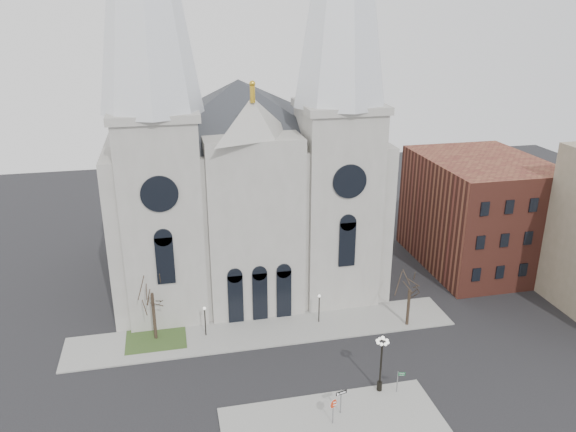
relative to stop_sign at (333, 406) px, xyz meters
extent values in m
plane|color=black|center=(-2.95, 3.79, -1.83)|extent=(160.00, 160.00, 0.00)
cube|color=gray|center=(-2.95, 14.79, -1.76)|extent=(40.00, 6.00, 0.14)
cube|color=#2C431C|center=(-13.95, 15.79, -1.74)|extent=(6.00, 5.00, 0.18)
cube|color=gray|center=(-2.95, 29.79, 7.17)|extent=(30.00, 24.00, 18.00)
pyramid|color=#2D3035|center=(-2.95, 29.79, 22.17)|extent=(33.00, 26.40, 6.00)
cube|color=gray|center=(-12.45, 21.29, 9.17)|extent=(8.00, 8.00, 22.00)
cylinder|color=black|center=(-12.45, 17.24, 13.17)|extent=(3.60, 0.30, 3.60)
cube|color=gray|center=(6.55, 21.29, 9.17)|extent=(8.00, 8.00, 22.00)
cylinder|color=black|center=(6.55, 17.24, 13.17)|extent=(3.60, 0.30, 3.60)
cube|color=gray|center=(-2.95, 19.79, 7.92)|extent=(10.00, 5.00, 19.50)
pyramid|color=gray|center=(-2.95, 19.79, 19.67)|extent=(11.00, 5.00, 4.00)
cube|color=brown|center=(27.05, 25.79, 5.17)|extent=(14.00, 18.00, 14.00)
cylinder|color=black|center=(-13.95, 15.79, 0.80)|extent=(0.32, 0.32, 5.25)
cylinder|color=black|center=(12.05, 12.79, 0.27)|extent=(0.32, 0.32, 4.20)
cylinder|color=black|center=(-8.95, 15.29, -0.19)|extent=(0.12, 0.12, 3.00)
sphere|color=white|center=(-8.95, 15.29, 1.41)|extent=(0.32, 0.32, 0.32)
cylinder|color=black|center=(3.05, 15.29, -0.19)|extent=(0.12, 0.12, 3.00)
sphere|color=white|center=(3.05, 15.29, 1.41)|extent=(0.32, 0.32, 0.32)
cylinder|color=slate|center=(0.00, 0.00, -0.55)|extent=(0.09, 0.09, 2.27)
cylinder|color=red|center=(0.00, 0.00, 0.24)|extent=(0.79, 0.17, 0.79)
cylinder|color=white|center=(0.00, 0.00, 0.24)|extent=(0.84, 0.16, 0.85)
cube|color=white|center=(0.00, 0.00, 0.37)|extent=(0.43, 0.09, 0.10)
cube|color=white|center=(0.00, 0.00, 0.11)|extent=(0.49, 0.10, 0.10)
cylinder|color=black|center=(5.21, 3.13, 0.74)|extent=(0.17, 0.17, 4.85)
cylinder|color=black|center=(5.21, 3.13, -1.27)|extent=(0.46, 0.46, 0.84)
sphere|color=white|center=(5.21, 3.13, 3.64)|extent=(0.34, 0.34, 0.34)
cylinder|color=slate|center=(0.98, 1.04, -0.54)|extent=(0.10, 0.10, 2.29)
cube|color=black|center=(0.98, 1.04, 0.33)|extent=(0.99, 0.26, 0.33)
cylinder|color=slate|center=(6.60, 2.59, -0.64)|extent=(0.09, 0.09, 2.10)
cube|color=#0B5126|center=(6.93, 2.51, 0.27)|extent=(0.58, 0.16, 0.14)
cube|color=#0B5126|center=(6.93, 2.51, 0.08)|extent=(0.58, 0.16, 0.14)
camera|label=1|loc=(-11.41, -34.98, 29.87)|focal=35.00mm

